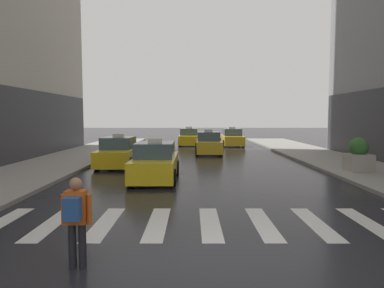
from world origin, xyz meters
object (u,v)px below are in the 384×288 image
at_px(taxi_second, 119,153).
at_px(taxi_third, 209,144).
at_px(pedestrian_with_backpack, 76,216).
at_px(taxi_fifth, 232,138).
at_px(taxi_fourth, 189,138).
at_px(taxi_lead, 156,163).
at_px(planter_mid_block, 359,156).

bearing_deg(taxi_second, taxi_third, 50.83).
bearing_deg(pedestrian_with_backpack, taxi_fifth, 77.39).
xyz_separation_m(taxi_fourth, pedestrian_with_backpack, (-1.78, -26.76, 0.25)).
bearing_deg(taxi_second, pedestrian_with_backpack, -81.20).
relative_size(taxi_lead, planter_mid_block, 2.84).
bearing_deg(taxi_third, pedestrian_with_backpack, -99.66).
bearing_deg(taxi_lead, taxi_fifth, 72.71).
distance_m(taxi_fourth, pedestrian_with_backpack, 26.82).
relative_size(taxi_second, taxi_fourth, 1.00).
relative_size(taxi_second, planter_mid_block, 2.85).
bearing_deg(taxi_second, taxi_fifth, 59.40).
distance_m(taxi_second, pedestrian_with_backpack, 12.97).
bearing_deg(taxi_lead, planter_mid_block, 8.59).
xyz_separation_m(taxi_fourth, taxi_fifth, (4.04, -0.75, 0.00)).
bearing_deg(taxi_third, taxi_lead, -105.06).
bearing_deg(planter_mid_block, taxi_second, 167.98).
bearing_deg(pedestrian_with_backpack, taxi_third, 80.34).
xyz_separation_m(taxi_lead, taxi_third, (2.82, 10.48, 0.00)).
relative_size(taxi_fifth, planter_mid_block, 2.85).
distance_m(taxi_fifth, pedestrian_with_backpack, 26.66).
height_order(taxi_second, taxi_third, same).
relative_size(taxi_lead, taxi_third, 1.00).
distance_m(pedestrian_with_backpack, planter_mid_block, 14.36).
bearing_deg(planter_mid_block, pedestrian_with_backpack, -134.42).
distance_m(taxi_lead, planter_mid_block, 9.69).
distance_m(taxi_third, taxi_fourth, 7.63).
relative_size(taxi_second, taxi_third, 1.00).
height_order(taxi_lead, pedestrian_with_backpack, taxi_lead).
height_order(taxi_second, taxi_fourth, same).
bearing_deg(taxi_fourth, planter_mid_block, -63.38).
distance_m(taxi_lead, taxi_fifth, 18.02).
height_order(taxi_third, taxi_fifth, same).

